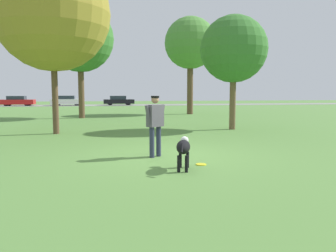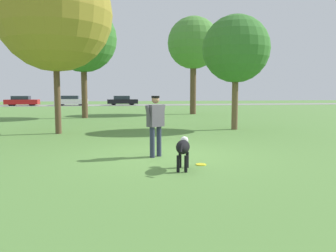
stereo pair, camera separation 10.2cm
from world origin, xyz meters
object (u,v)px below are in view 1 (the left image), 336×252
Objects in this scene: dog at (183,148)px; tree_far_right at (190,43)px; parked_car_red at (18,101)px; tree_mid_center at (80,39)px; tree_near_left at (52,13)px; parked_car_white at (67,101)px; frisbee at (201,164)px; parked_car_black at (119,101)px; person at (155,121)px; tree_near_right at (234,49)px.

dog is 0.14× the size of tree_far_right.
tree_mid_center is at bearing -66.31° from parked_car_red.
parked_car_white is (-3.10, 31.74, -4.22)m from tree_near_left.
parked_car_black reaches higher than frisbee.
tree_far_right is (5.35, 17.04, 4.62)m from person.
tree_near_right reaches higher than parked_car_white.
frisbee is 0.03× the size of tree_far_right.
tree_near_right reaches higher than parked_car_black.
tree_far_right is 27.66m from parked_car_red.
frisbee is 0.06× the size of parked_car_black.
parked_car_white is at bearing 27.03° from dog.
parked_car_white is at bearing 109.15° from tree_near_right.
dog is at bearing -79.37° from parked_car_white.
person is 15.25m from tree_mid_center.
tree_mid_center reaches higher than dog.
tree_near_right is at bearing -48.66° from tree_mid_center.
person is at bearing -78.58° from tree_mid_center.
tree_far_right reaches higher than parked_car_white.
tree_near_left is at bearing -83.75° from parked_car_white.
parked_car_red is (-18.05, 20.37, -4.94)m from tree_far_right.
person is 6.47× the size of frisbee.
dog is at bearing -78.25° from tree_mid_center.
tree_far_right is 8.69m from tree_mid_center.
tree_near_left is 32.17m from parked_car_white.
tree_near_left reaches higher than parked_car_black.
tree_mid_center is 1.78× the size of parked_car_black.
dog is at bearing -70.73° from parked_car_red.
tree_mid_center is at bearing -161.80° from tree_far_right.
frisbee is at bearing -116.95° from tree_near_right.
tree_near_left is at bearing -92.88° from tree_mid_center.
dog is 41.08m from parked_car_red.
parked_car_black is at bearing 81.86° from tree_mid_center.
parked_car_red is at bearing 178.68° from parked_car_black.
parked_car_red is 0.98× the size of parked_car_white.
tree_near_left reaches higher than parked_car_white.
dog is 0.20× the size of tree_near_right.
tree_far_right is 1.80× the size of parked_car_white.
person is at bearing -59.61° from tree_near_left.
frisbee is at bearing -76.15° from tree_mid_center.
parked_car_red is at bearing 35.68° from dog.
parked_car_white reaches higher than parked_car_black.
tree_far_right reaches higher than person.
tree_near_right is at bearing 15.99° from person.
tree_near_right is at bearing -70.17° from parked_car_white.
person is 0.22× the size of tree_mid_center.
frisbee is (0.92, -1.15, -0.95)m from person.
tree_far_right is 1.02× the size of tree_mid_center.
tree_far_right reaches higher than tree_near_right.
parked_car_black is (0.02, 39.10, 0.16)m from dog.
dog is 39.10m from parked_car_black.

